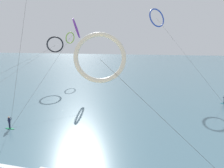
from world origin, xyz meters
name	(u,v)px	position (x,y,z in m)	size (l,w,h in m)	color
sea_water	(154,65)	(0.00, 107.92, 0.04)	(400.00, 200.00, 0.08)	slate
surfer_emerald	(9,123)	(-12.38, 17.66, 0.82)	(1.40, 0.70, 1.70)	#199351
kite_lime	(70,38)	(-22.10, 54.62, 12.72)	(3.28, 48.61, 14.53)	#8CC62D
kite_violet	(76,28)	(-14.20, 42.66, 14.57)	(3.48, 27.58, 16.91)	purple
kite_charcoal	(55,45)	(-21.20, 44.47, 10.78)	(4.45, 35.63, 12.91)	black
kite_cobalt	(157,18)	(4.11, 47.34, 16.91)	(15.68, 12.03, 19.15)	#2647B7
kite_ivory	(100,57)	(1.16, 14.70, 9.79)	(14.44, 4.16, 12.08)	silver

